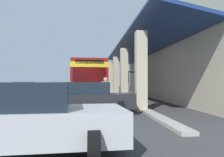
# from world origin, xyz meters

# --- Properties ---
(ground) EXTENTS (120.00, 120.00, 0.00)m
(ground) POSITION_xyz_m (0.00, 8.00, 0.00)
(ground) COLOR #38383A
(curb_strip) EXTENTS (29.34, 0.50, 0.12)m
(curb_strip) POSITION_xyz_m (0.60, 3.93, 0.06)
(curb_strip) COLOR #9E998E
(curb_strip) RESTS_ON ground
(plaza_building) EXTENTS (24.75, 17.28, 7.91)m
(plaza_building) POSITION_xyz_m (0.60, 13.57, 3.96)
(plaza_building) COLOR #B2A88E
(plaza_building) RESTS_ON ground
(transit_bus) EXTENTS (11.39, 3.53, 3.34)m
(transit_bus) POSITION_xyz_m (0.06, 0.66, 1.85)
(transit_bus) COLOR maroon
(transit_bus) RESTS_ON ground
(parked_sedan_silver) EXTENTS (2.65, 4.52, 1.47)m
(parked_sedan_silver) POSITION_xyz_m (16.54, -0.30, 0.75)
(parked_sedan_silver) COLOR #B2B5BA
(parked_sedan_silver) RESTS_ON ground
(parked_sedan_charcoal) EXTENTS (2.68, 4.53, 1.47)m
(parked_sedan_charcoal) POSITION_xyz_m (10.55, 0.91, 0.75)
(parked_sedan_charcoal) COLOR #232328
(parked_sedan_charcoal) RESTS_ON ground
(parked_sedan_green) EXTENTS (4.41, 2.03, 1.47)m
(parked_sedan_green) POSITION_xyz_m (-3.10, -5.57, 0.75)
(parked_sedan_green) COLOR #195933
(parked_sedan_green) RESTS_ON ground
(pedestrian) EXTENTS (0.60, 0.50, 1.72)m
(pedestrian) POSITION_xyz_m (8.49, 2.04, 0.97)
(pedestrian) COLOR navy
(pedestrian) RESTS_ON ground
(potted_palm) EXTENTS (1.81, 1.71, 2.70)m
(potted_palm) POSITION_xyz_m (-3.24, 5.16, 0.65)
(potted_palm) COLOR #4C4742
(potted_palm) RESTS_ON ground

